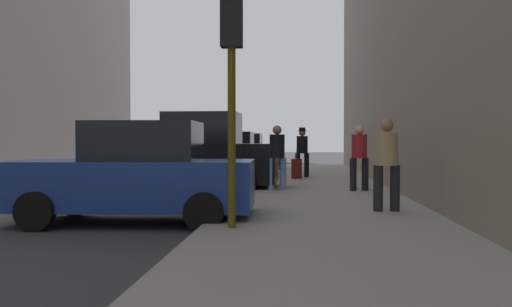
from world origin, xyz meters
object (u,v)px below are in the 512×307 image
at_px(parked_dark_green_sedan, 238,153).
at_px(pedestrian_in_jeans, 277,154).
at_px(parked_blue_sedan, 136,175).
at_px(rolling_suitcase, 297,169).
at_px(pedestrian_in_tan_coat, 387,160).
at_px(parked_gray_coupe, 224,156).
at_px(pedestrian_with_fedora, 302,150).
at_px(parked_black_suv, 197,156).
at_px(pedestrian_in_red_jacket, 359,154).
at_px(fire_hydrant, 262,173).
at_px(traffic_light, 232,54).

xyz_separation_m(parked_dark_green_sedan, pedestrian_in_jeans, (2.29, -11.84, 0.26)).
bearing_deg(pedestrian_in_jeans, parked_blue_sedan, -113.38).
distance_m(parked_blue_sedan, rolling_suitcase, 10.29).
bearing_deg(pedestrian_in_tan_coat, parked_gray_coupe, 112.22).
bearing_deg(pedestrian_in_tan_coat, rolling_suitcase, 100.52).
bearing_deg(rolling_suitcase, parked_gray_coupe, 145.67).
relative_size(pedestrian_with_fedora, rolling_suitcase, 1.71).
bearing_deg(rolling_suitcase, parked_black_suv, -126.62).
height_order(parked_gray_coupe, rolling_suitcase, parked_gray_coupe).
xyz_separation_m(parked_dark_green_sedan, pedestrian_in_red_jacket, (4.44, -11.95, 0.26)).
bearing_deg(fire_hydrant, parked_gray_coupe, 109.92).
relative_size(traffic_light, pedestrian_in_jeans, 2.11).
height_order(fire_hydrant, pedestrian_with_fedora, pedestrian_with_fedora).
height_order(parked_black_suv, traffic_light, traffic_light).
relative_size(parked_dark_green_sedan, traffic_light, 1.18).
height_order(fire_hydrant, pedestrian_in_red_jacket, pedestrian_in_red_jacket).
distance_m(pedestrian_with_fedora, pedestrian_in_jeans, 5.44).
bearing_deg(parked_black_suv, parked_blue_sedan, -90.00).
bearing_deg(parked_dark_green_sedan, pedestrian_in_jeans, -79.06).
height_order(parked_gray_coupe, traffic_light, traffic_light).
distance_m(parked_black_suv, fire_hydrant, 2.01).
bearing_deg(pedestrian_in_tan_coat, parked_blue_sedan, -169.35).
relative_size(parked_black_suv, parked_gray_coupe, 1.10).
height_order(traffic_light, pedestrian_with_fedora, traffic_light).
distance_m(fire_hydrant, rolling_suitcase, 3.22).
bearing_deg(parked_gray_coupe, parked_black_suv, -90.00).
height_order(parked_blue_sedan, parked_black_suv, parked_black_suv).
bearing_deg(parked_black_suv, pedestrian_in_jeans, -20.03).
distance_m(parked_gray_coupe, pedestrian_in_tan_coat, 11.85).
bearing_deg(fire_hydrant, rolling_suitcase, 72.03).
relative_size(parked_black_suv, pedestrian_in_jeans, 2.71).
relative_size(parked_blue_sedan, parked_gray_coupe, 1.01).
height_order(parked_black_suv, fire_hydrant, parked_black_suv).
height_order(pedestrian_with_fedora, pedestrian_in_red_jacket, pedestrian_with_fedora).
xyz_separation_m(fire_hydrant, traffic_light, (0.05, -8.15, 2.26)).
height_order(pedestrian_in_tan_coat, rolling_suitcase, pedestrian_in_tan_coat).
distance_m(parked_dark_green_sedan, pedestrian_with_fedora, 7.12).
xyz_separation_m(traffic_light, pedestrian_with_fedora, (1.14, 12.01, -1.62)).
height_order(parked_blue_sedan, pedestrian_in_jeans, pedestrian_in_jeans).
distance_m(traffic_light, pedestrian_with_fedora, 12.17).
relative_size(parked_blue_sedan, pedestrian_in_jeans, 2.49).
relative_size(parked_blue_sedan, pedestrian_in_red_jacket, 2.49).
height_order(traffic_light, pedestrian_in_jeans, traffic_light).
bearing_deg(pedestrian_in_jeans, pedestrian_in_red_jacket, -2.96).
height_order(fire_hydrant, pedestrian_in_tan_coat, pedestrian_in_tan_coat).
xyz_separation_m(parked_blue_sedan, traffic_light, (1.85, -1.32, 1.91)).
relative_size(parked_black_suv, parked_dark_green_sedan, 1.09).
bearing_deg(pedestrian_in_jeans, pedestrian_with_fedora, 82.58).
height_order(pedestrian_with_fedora, pedestrian_in_tan_coat, pedestrian_with_fedora).
bearing_deg(pedestrian_in_red_jacket, traffic_light, -111.65).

